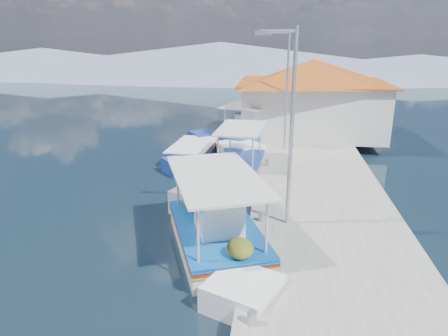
# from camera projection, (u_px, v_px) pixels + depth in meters

# --- Properties ---
(ground) EXTENTS (160.00, 160.00, 0.00)m
(ground) POSITION_uv_depth(u_px,v_px,m) (129.00, 259.00, 11.99)
(ground) COLOR black
(ground) RESTS_ON ground
(quay) EXTENTS (5.00, 44.00, 0.50)m
(quay) POSITION_uv_depth(u_px,v_px,m) (317.00, 188.00, 16.84)
(quay) COLOR #ADABA2
(quay) RESTS_ON ground
(bollards) EXTENTS (0.20, 17.20, 0.30)m
(bollards) POSITION_uv_depth(u_px,v_px,m) (265.00, 183.00, 16.27)
(bollards) COLOR #A5A8AD
(bollards) RESTS_ON quay
(main_caique) EXTENTS (4.21, 7.50, 2.65)m
(main_caique) POSITION_uv_depth(u_px,v_px,m) (218.00, 233.00, 12.46)
(main_caique) COLOR white
(main_caique) RESTS_ON ground
(caique_green_canopy) EXTENTS (2.21, 6.53, 2.45)m
(caique_green_canopy) POSITION_uv_depth(u_px,v_px,m) (240.00, 165.00, 19.37)
(caique_green_canopy) COLOR white
(caique_green_canopy) RESTS_ON ground
(caique_blue_hull) EXTENTS (2.25, 6.70, 1.19)m
(caique_blue_hull) POSITION_uv_depth(u_px,v_px,m) (193.00, 152.00, 21.63)
(caique_blue_hull) COLOR navy
(caique_blue_hull) RESTS_ON ground
(caique_far) EXTENTS (3.76, 7.41, 2.72)m
(caique_far) POSITION_uv_depth(u_px,v_px,m) (250.00, 136.00, 24.46)
(caique_far) COLOR white
(caique_far) RESTS_ON ground
(harbor_building) EXTENTS (10.49, 10.49, 4.40)m
(harbor_building) POSITION_uv_depth(u_px,v_px,m) (312.00, 96.00, 24.51)
(harbor_building) COLOR silver
(harbor_building) RESTS_ON quay
(lamp_post_near) EXTENTS (1.21, 0.14, 6.00)m
(lamp_post_near) POSITION_uv_depth(u_px,v_px,m) (289.00, 120.00, 12.13)
(lamp_post_near) COLOR #A5A8AD
(lamp_post_near) RESTS_ON quay
(lamp_post_far) EXTENTS (1.21, 0.14, 6.00)m
(lamp_post_far) POSITION_uv_depth(u_px,v_px,m) (285.00, 85.00, 20.61)
(lamp_post_far) COLOR #A5A8AD
(lamp_post_far) RESTS_ON quay
(mountain_ridge) EXTENTS (171.40, 96.00, 5.50)m
(mountain_ridge) POSITION_uv_depth(u_px,v_px,m) (295.00, 63.00, 63.34)
(mountain_ridge) COLOR slate
(mountain_ridge) RESTS_ON ground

